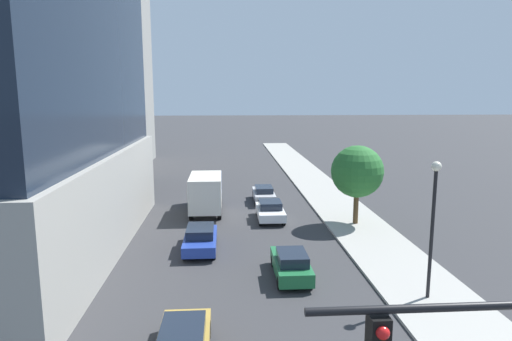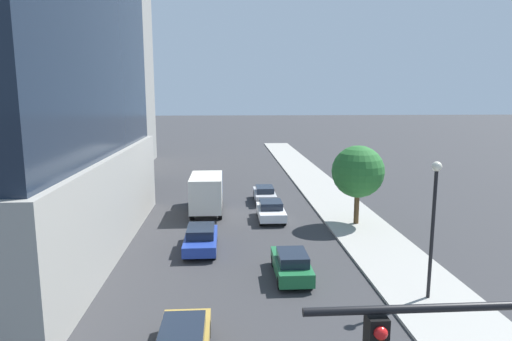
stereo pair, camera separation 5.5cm
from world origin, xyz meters
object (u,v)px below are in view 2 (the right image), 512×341
at_px(car_silver, 265,194).
at_px(car_blue, 201,238).
at_px(street_lamp, 434,211).
at_px(street_tree, 358,172).
at_px(construction_building, 87,19).
at_px(box_truck, 207,191).
at_px(car_white, 271,210).
at_px(car_green, 291,264).

bearing_deg(car_silver, car_blue, -112.22).
relative_size(street_lamp, car_blue, 1.40).
relative_size(street_tree, car_silver, 1.28).
relative_size(construction_building, box_truck, 6.09).
bearing_deg(car_silver, street_tree, -51.15).
bearing_deg(construction_building, car_blue, -64.84).
height_order(street_tree, box_truck, street_tree).
xyz_separation_m(street_lamp, car_white, (-5.85, 13.66, -3.49)).
relative_size(street_tree, car_white, 1.39).
height_order(street_lamp, car_silver, street_lamp).
distance_m(construction_building, car_white, 38.39).
distance_m(car_white, box_truck, 5.58).
height_order(construction_building, car_silver, construction_building).
bearing_deg(box_truck, car_white, -27.59).
xyz_separation_m(car_silver, box_truck, (-4.86, -3.10, 1.05)).
distance_m(street_lamp, car_green, 7.43).
distance_m(construction_building, car_silver, 34.64).
bearing_deg(car_blue, construction_building, 115.16).
height_order(car_green, box_truck, box_truck).
bearing_deg(construction_building, car_green, -61.50).
xyz_separation_m(car_green, box_truck, (-4.86, 13.24, 1.04)).
xyz_separation_m(street_tree, box_truck, (-10.84, 4.32, -2.15)).
distance_m(street_tree, car_silver, 10.06).
xyz_separation_m(street_lamp, car_green, (-5.85, 2.96, -3.49)).
bearing_deg(box_truck, car_blue, -90.00).
bearing_deg(box_truck, street_lamp, -56.53).
distance_m(construction_building, car_green, 46.56).
bearing_deg(street_lamp, car_white, 113.19).
xyz_separation_m(street_lamp, car_blue, (-10.71, 7.41, -3.48)).
distance_m(street_lamp, car_silver, 20.47).
distance_m(construction_building, car_blue, 40.94).
height_order(construction_building, car_blue, construction_building).
bearing_deg(car_green, car_white, 90.00).
relative_size(construction_building, street_tree, 7.37).
relative_size(street_tree, box_truck, 0.83).
height_order(car_white, car_silver, car_white).
height_order(car_silver, box_truck, box_truck).
distance_m(car_white, car_silver, 5.64).
bearing_deg(street_lamp, car_green, 153.17).
xyz_separation_m(car_blue, car_green, (4.86, -4.45, -0.01)).
xyz_separation_m(street_lamp, box_truck, (-10.71, 16.20, -2.45)).
relative_size(street_lamp, street_tree, 1.12).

